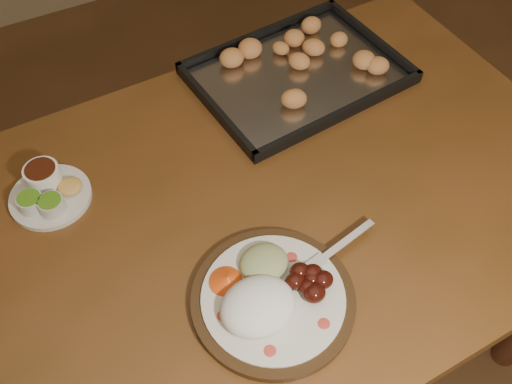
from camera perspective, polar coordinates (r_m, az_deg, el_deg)
ground at (r=1.81m, az=1.92°, el=-15.26°), size 4.00×4.00×0.00m
dining_table at (r=1.21m, az=-1.48°, el=-4.56°), size 1.52×0.94×0.75m
dinner_plate at (r=1.01m, az=1.39°, el=-10.36°), size 0.39×0.29×0.07m
condiment_saucer at (r=1.21m, az=-20.15°, el=0.06°), size 0.16×0.16×0.05m
baking_tray at (r=1.39m, az=4.17°, el=11.82°), size 0.51×0.39×0.05m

